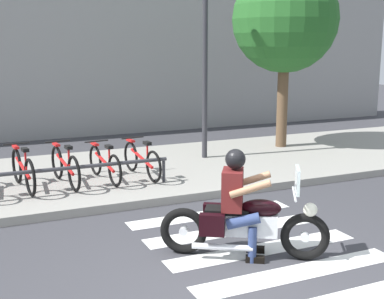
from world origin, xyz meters
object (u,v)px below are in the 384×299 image
(bicycle_5, at_px, (142,160))
(street_lamp, at_px, (205,49))
(tree_near_rack, at_px, (285,20))
(bicycle_2, at_px, (23,170))
(bicycle_3, at_px, (65,166))
(rider, at_px, (239,196))
(bike_rack, at_px, (49,172))
(motorcycle, at_px, (244,223))
(bicycle_4, at_px, (105,164))

(bicycle_5, bearing_deg, street_lamp, 29.98)
(bicycle_5, bearing_deg, tree_near_rack, 19.30)
(bicycle_2, xyz_separation_m, bicycle_3, (0.75, 0.00, -0.01))
(rider, xyz_separation_m, bicycle_3, (-1.48, 3.91, -0.31))
(bicycle_3, distance_m, bike_rack, 0.67)
(rider, relative_size, bicycle_2, 0.86)
(motorcycle, relative_size, street_lamp, 0.44)
(rider, distance_m, bicycle_3, 4.19)
(bicycle_2, xyz_separation_m, street_lamp, (4.15, 1.10, 2.11))
(bicycle_4, xyz_separation_m, street_lamp, (2.65, 1.10, 2.14))
(rider, xyz_separation_m, tree_near_rack, (4.29, 5.41, 2.49))
(street_lamp, bearing_deg, bicycle_2, -165.14)
(bicycle_3, height_order, bike_rack, bicycle_3)
(motorcycle, bearing_deg, bicycle_2, 120.13)
(motorcycle, distance_m, bicycle_2, 4.57)
(bicycle_2, xyz_separation_m, bicycle_4, (1.49, 0.00, -0.03))
(bicycle_3, relative_size, tree_near_rack, 0.36)
(motorcycle, bearing_deg, street_lamp, 69.84)
(bicycle_5, relative_size, street_lamp, 0.38)
(rider, relative_size, bicycle_5, 0.87)
(rider, distance_m, bike_rack, 3.84)
(rider, distance_m, street_lamp, 5.66)
(bicycle_4, bearing_deg, tree_near_rack, 16.60)
(bike_rack, relative_size, street_lamp, 1.00)
(bicycle_2, distance_m, street_lamp, 4.78)
(motorcycle, relative_size, bicycle_2, 1.15)
(bicycle_2, bearing_deg, bicycle_4, 0.05)
(street_lamp, bearing_deg, bike_rack, -156.33)
(rider, height_order, bicycle_4, rider)
(motorcycle, relative_size, bicycle_3, 1.14)
(bicycle_2, height_order, tree_near_rack, tree_near_rack)
(bicycle_5, height_order, bike_rack, bicycle_5)
(rider, height_order, tree_near_rack, tree_near_rack)
(bicycle_3, distance_m, street_lamp, 4.15)
(bicycle_3, distance_m, bicycle_5, 1.49)
(motorcycle, distance_m, rider, 0.37)
(bicycle_4, height_order, bicycle_5, bicycle_5)
(bike_rack, bearing_deg, bicycle_2, 124.04)
(bicycle_4, relative_size, bicycle_5, 0.97)
(bicycle_2, height_order, bicycle_4, bicycle_2)
(motorcycle, height_order, rider, rider)
(bicycle_4, distance_m, bike_rack, 1.25)
(rider, bearing_deg, motorcycle, -34.81)
(street_lamp, bearing_deg, bicycle_4, -157.49)
(motorcycle, xyz_separation_m, bicycle_4, (-0.80, 3.95, 0.03))
(bicycle_2, bearing_deg, bicycle_3, 0.03)
(bicycle_5, bearing_deg, motorcycle, -89.25)
(bicycle_3, distance_m, bicycle_4, 0.75)
(bicycle_3, distance_m, tree_near_rack, 6.59)
(bicycle_4, bearing_deg, bicycle_3, -179.93)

